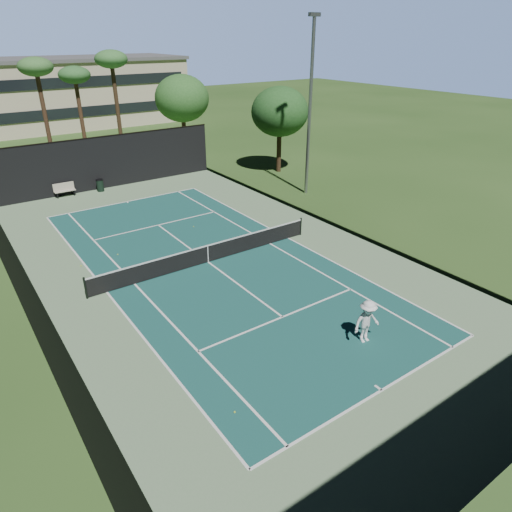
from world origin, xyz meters
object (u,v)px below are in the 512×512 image
at_px(tennis_ball_c, 194,227).
at_px(park_bench, 64,189).
at_px(tennis_ball_a, 235,412).
at_px(tennis_ball_b, 118,254).
at_px(tennis_ball_d, 81,266).
at_px(trash_bin, 100,185).
at_px(tennis_net, 208,253).
at_px(player, 367,322).

bearing_deg(tennis_ball_c, park_bench, 114.64).
distance_m(tennis_ball_a, tennis_ball_c, 16.01).
relative_size(tennis_ball_b, park_bench, 0.04).
height_order(tennis_ball_d, trash_bin, trash_bin).
bearing_deg(tennis_net, tennis_ball_b, 134.71).
bearing_deg(tennis_ball_b, tennis_ball_a, -94.34).
xyz_separation_m(tennis_ball_c, park_bench, (-4.99, 10.88, 0.51)).
xyz_separation_m(player, tennis_ball_a, (-6.30, -0.25, -0.88)).
bearing_deg(park_bench, tennis_net, -78.20).
xyz_separation_m(tennis_net, tennis_ball_b, (-3.64, 3.67, -0.53)).
distance_m(tennis_net, park_bench, 16.06).
height_order(tennis_ball_c, tennis_ball_d, tennis_ball_d).
height_order(tennis_net, tennis_ball_c, tennis_net).
distance_m(player, tennis_ball_c, 14.46).
bearing_deg(tennis_ball_b, trash_bin, 76.02).
height_order(tennis_ball_a, trash_bin, trash_bin).
xyz_separation_m(tennis_ball_b, park_bench, (0.35, 12.05, 0.52)).
xyz_separation_m(tennis_ball_b, trash_bin, (2.93, 11.75, 0.45)).
bearing_deg(trash_bin, tennis_ball_a, -98.89).
bearing_deg(park_bench, trash_bin, -6.71).
bearing_deg(tennis_ball_d, trash_bin, 67.43).
xyz_separation_m(park_bench, trash_bin, (2.58, -0.30, -0.07)).
height_order(tennis_ball_a, tennis_ball_d, tennis_ball_d).
height_order(tennis_ball_b, park_bench, park_bench).
distance_m(tennis_ball_b, park_bench, 12.07).
relative_size(tennis_net, park_bench, 8.60).
distance_m(park_bench, trash_bin, 2.59).
xyz_separation_m(tennis_ball_a, tennis_ball_b, (1.02, 13.51, -0.01)).
bearing_deg(player, tennis_ball_a, -171.00).
height_order(tennis_ball_c, park_bench, park_bench).
bearing_deg(tennis_ball_a, tennis_ball_d, 94.46).
xyz_separation_m(player, tennis_ball_c, (0.07, 14.44, -0.88)).
height_order(player, tennis_ball_a, player).
bearing_deg(trash_bin, park_bench, 173.29).
xyz_separation_m(tennis_ball_b, tennis_ball_c, (5.34, 1.17, 0.00)).
bearing_deg(player, tennis_ball_c, 96.47).
height_order(tennis_ball_b, tennis_ball_c, tennis_ball_c).
distance_m(tennis_ball_b, tennis_ball_d, 2.07).
relative_size(player, tennis_ball_b, 31.63).
height_order(tennis_net, tennis_ball_b, tennis_net).
bearing_deg(tennis_ball_c, trash_bin, 102.86).
relative_size(tennis_ball_a, tennis_ball_c, 1.06).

